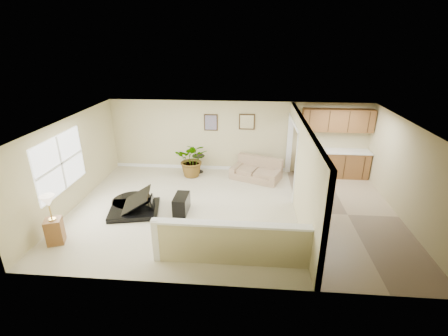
# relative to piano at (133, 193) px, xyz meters

# --- Properties ---
(floor) EXTENTS (9.00, 9.00, 0.00)m
(floor) POSITION_rel_piano_xyz_m (2.73, 0.21, -0.52)
(floor) COLOR beige
(floor) RESTS_ON ground
(back_wall) EXTENTS (9.00, 0.04, 2.50)m
(back_wall) POSITION_rel_piano_xyz_m (2.73, 3.21, 0.73)
(back_wall) COLOR #C6BA87
(back_wall) RESTS_ON floor
(front_wall) EXTENTS (9.00, 0.04, 2.50)m
(front_wall) POSITION_rel_piano_xyz_m (2.73, -2.79, 0.73)
(front_wall) COLOR #C6BA87
(front_wall) RESTS_ON floor
(left_wall) EXTENTS (0.04, 6.00, 2.50)m
(left_wall) POSITION_rel_piano_xyz_m (-1.77, 0.21, 0.73)
(left_wall) COLOR #C6BA87
(left_wall) RESTS_ON floor
(right_wall) EXTENTS (0.04, 6.00, 2.50)m
(right_wall) POSITION_rel_piano_xyz_m (7.23, 0.21, 0.73)
(right_wall) COLOR #C6BA87
(right_wall) RESTS_ON floor
(ceiling) EXTENTS (9.00, 6.00, 0.04)m
(ceiling) POSITION_rel_piano_xyz_m (2.73, 0.21, 1.98)
(ceiling) COLOR white
(ceiling) RESTS_ON back_wall
(kitchen_vinyl) EXTENTS (2.70, 6.00, 0.01)m
(kitchen_vinyl) POSITION_rel_piano_xyz_m (5.88, 0.21, -0.52)
(kitchen_vinyl) COLOR tan
(kitchen_vinyl) RESTS_ON floor
(interior_partition) EXTENTS (0.18, 5.99, 2.50)m
(interior_partition) POSITION_rel_piano_xyz_m (4.53, 0.46, 0.70)
(interior_partition) COLOR #C6BA87
(interior_partition) RESTS_ON floor
(pony_half_wall) EXTENTS (3.42, 0.22, 1.00)m
(pony_half_wall) POSITION_rel_piano_xyz_m (2.80, -2.09, -0.00)
(pony_half_wall) COLOR #C6BA87
(pony_half_wall) RESTS_ON floor
(left_window) EXTENTS (0.05, 2.15, 1.45)m
(left_window) POSITION_rel_piano_xyz_m (-1.76, -0.29, 0.93)
(left_window) COLOR white
(left_window) RESTS_ON left_wall
(wall_art_left) EXTENTS (0.48, 0.04, 0.58)m
(wall_art_left) POSITION_rel_piano_xyz_m (1.78, 3.18, 1.23)
(wall_art_left) COLOR #362513
(wall_art_left) RESTS_ON back_wall
(wall_mirror) EXTENTS (0.55, 0.04, 0.55)m
(wall_mirror) POSITION_rel_piano_xyz_m (3.03, 3.18, 1.28)
(wall_mirror) COLOR #362513
(wall_mirror) RESTS_ON back_wall
(kitchen_cabinets) EXTENTS (2.36, 0.65, 2.33)m
(kitchen_cabinets) POSITION_rel_piano_xyz_m (5.92, 2.94, 0.35)
(kitchen_cabinets) COLOR brown
(kitchen_cabinets) RESTS_ON floor
(piano) EXTENTS (1.73, 1.75, 1.25)m
(piano) POSITION_rel_piano_xyz_m (0.00, 0.00, 0.00)
(piano) COLOR black
(piano) RESTS_ON floor
(piano_bench) EXTENTS (0.37, 0.72, 0.48)m
(piano_bench) POSITION_rel_piano_xyz_m (1.33, 0.01, -0.28)
(piano_bench) COLOR black
(piano_bench) RESTS_ON floor
(loveseat) EXTENTS (1.93, 1.47, 0.92)m
(loveseat) POSITION_rel_piano_xyz_m (3.39, 2.50, -0.17)
(loveseat) COLOR tan
(loveseat) RESTS_ON floor
(accent_table) EXTENTS (0.44, 0.44, 0.63)m
(accent_table) POSITION_rel_piano_xyz_m (1.35, 2.86, -0.12)
(accent_table) COLOR black
(accent_table) RESTS_ON floor
(palm_plant) EXTENTS (1.11, 0.96, 1.23)m
(palm_plant) POSITION_rel_piano_xyz_m (1.21, 2.52, 0.08)
(palm_plant) COLOR black
(palm_plant) RESTS_ON floor
(small_plant) EXTENTS (0.34, 0.34, 0.54)m
(small_plant) POSITION_rel_piano_xyz_m (3.71, 2.70, -0.29)
(small_plant) COLOR black
(small_plant) RESTS_ON floor
(lamp_stand) EXTENTS (0.47, 0.47, 1.23)m
(lamp_stand) POSITION_rel_piano_xyz_m (-1.32, -1.67, -0.00)
(lamp_stand) COLOR brown
(lamp_stand) RESTS_ON floor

